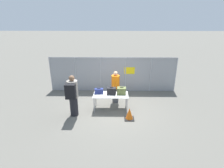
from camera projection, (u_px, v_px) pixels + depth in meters
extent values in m
plane|color=#605E56|center=(112.00, 109.00, 8.38)|extent=(120.00, 120.00, 0.00)
cylinder|color=#9EA0A5|center=(51.00, 74.00, 10.22)|extent=(0.07, 0.07, 2.03)
cylinder|color=#9EA0A5|center=(76.00, 74.00, 10.19)|extent=(0.07, 0.07, 2.03)
cylinder|color=#9EA0A5|center=(100.00, 74.00, 10.17)|extent=(0.07, 0.07, 2.03)
cylinder|color=#9EA0A5|center=(125.00, 75.00, 10.14)|extent=(0.07, 0.07, 2.03)
cylinder|color=#9EA0A5|center=(150.00, 75.00, 10.12)|extent=(0.07, 0.07, 2.03)
cylinder|color=#9EA0A5|center=(175.00, 75.00, 10.10)|extent=(0.07, 0.07, 2.03)
cube|color=gray|center=(113.00, 74.00, 10.16)|extent=(7.25, 0.01, 2.03)
cube|color=#9EA0A5|center=(113.00, 58.00, 9.81)|extent=(7.25, 0.04, 0.04)
cube|color=yellow|center=(129.00, 71.00, 10.05)|extent=(0.60, 0.01, 0.40)
cube|color=silver|center=(111.00, 95.00, 8.10)|extent=(1.61, 0.81, 0.02)
cylinder|color=#99999E|center=(94.00, 105.00, 7.92)|extent=(0.04, 0.04, 0.73)
cylinder|color=#99999E|center=(127.00, 106.00, 7.90)|extent=(0.04, 0.04, 0.73)
cylinder|color=#99999E|center=(96.00, 99.00, 8.57)|extent=(0.04, 0.04, 0.73)
cylinder|color=#99999E|center=(126.00, 99.00, 8.54)|extent=(0.04, 0.04, 0.73)
cube|color=navy|center=(99.00, 91.00, 8.17)|extent=(0.43, 0.25, 0.24)
cube|color=black|center=(99.00, 88.00, 8.13)|extent=(0.16, 0.04, 0.02)
cube|color=black|center=(112.00, 91.00, 8.08)|extent=(0.43, 0.30, 0.32)
cube|color=black|center=(112.00, 87.00, 8.02)|extent=(0.16, 0.04, 0.02)
cube|color=#566033|center=(122.00, 91.00, 8.10)|extent=(0.43, 0.34, 0.31)
cube|color=black|center=(122.00, 87.00, 8.04)|extent=(0.16, 0.04, 0.02)
cylinder|color=black|center=(74.00, 106.00, 7.69)|extent=(0.35, 0.35, 0.88)
cylinder|color=gray|center=(73.00, 89.00, 7.41)|extent=(0.46, 0.46, 0.73)
sphere|color=brown|center=(72.00, 78.00, 7.24)|extent=(0.24, 0.24, 0.24)
cube|color=black|center=(70.00, 91.00, 7.07)|extent=(0.41, 0.25, 0.62)
cylinder|color=#4C4C51|center=(115.00, 95.00, 8.95)|extent=(0.31, 0.31, 0.78)
cylinder|color=orange|center=(116.00, 82.00, 8.71)|extent=(0.41, 0.41, 0.65)
sphere|color=tan|center=(116.00, 73.00, 8.56)|extent=(0.21, 0.21, 0.21)
cube|color=#B2B2B7|center=(133.00, 74.00, 12.12)|extent=(3.22, 1.51, 0.55)
sphere|color=black|center=(126.00, 80.00, 11.42)|extent=(0.56, 0.56, 0.56)
sphere|color=black|center=(124.00, 73.00, 12.94)|extent=(0.56, 0.56, 0.56)
cylinder|color=#59595B|center=(102.00, 77.00, 12.23)|extent=(1.13, 0.06, 0.06)
cube|color=black|center=(129.00, 119.00, 7.51)|extent=(0.42, 0.42, 0.03)
cone|color=orange|center=(129.00, 114.00, 7.43)|extent=(0.33, 0.33, 0.52)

